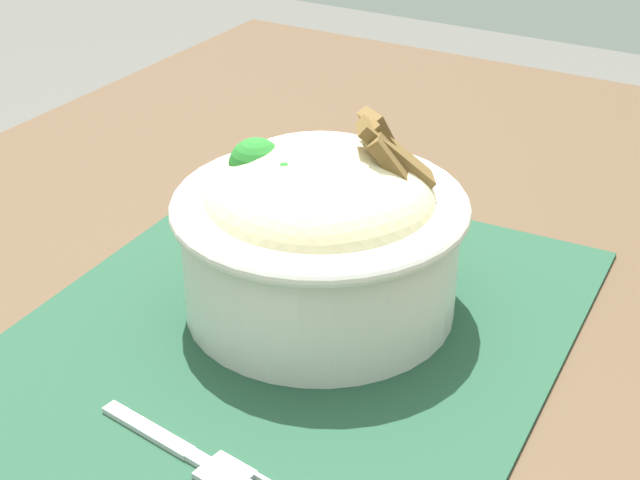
# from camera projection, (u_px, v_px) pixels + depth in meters

# --- Properties ---
(table) EXTENTS (1.10, 0.83, 0.75)m
(table) POSITION_uv_depth(u_px,v_px,m) (318.00, 412.00, 0.66)
(table) COLOR #4C3826
(table) RESTS_ON ground_plane
(placemat) EXTENTS (0.40, 0.34, 0.00)m
(placemat) POSITION_uv_depth(u_px,v_px,m) (293.00, 332.00, 0.61)
(placemat) COLOR #1E422D
(placemat) RESTS_ON table
(bowl) EXTENTS (0.19, 0.19, 0.13)m
(bowl) POSITION_uv_depth(u_px,v_px,m) (320.00, 230.00, 0.60)
(bowl) COLOR silver
(bowl) RESTS_ON placemat
(fork) EXTENTS (0.03, 0.13, 0.00)m
(fork) POSITION_uv_depth(u_px,v_px,m) (197.00, 458.00, 0.50)
(fork) COLOR #B7B7B7
(fork) RESTS_ON placemat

